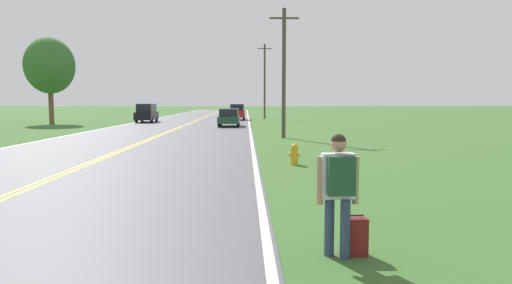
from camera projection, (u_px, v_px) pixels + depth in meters
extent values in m
cylinder|color=navy|center=(329.00, 226.00, 6.77)|extent=(0.15, 0.15, 0.88)
cylinder|color=navy|center=(345.00, 229.00, 6.62)|extent=(0.15, 0.15, 0.88)
cube|color=silver|center=(338.00, 176.00, 6.63)|extent=(0.48, 0.21, 0.66)
sphere|color=tan|center=(338.00, 144.00, 6.59)|extent=(0.24, 0.24, 0.24)
sphere|color=#2D2319|center=(339.00, 141.00, 6.58)|extent=(0.22, 0.22, 0.22)
cylinder|color=tan|center=(320.00, 181.00, 6.62)|extent=(0.10, 0.10, 0.70)
cylinder|color=tan|center=(356.00, 180.00, 6.65)|extent=(0.10, 0.10, 0.70)
cube|color=#1E472D|center=(341.00, 176.00, 6.44)|extent=(0.39, 0.20, 0.56)
cube|color=maroon|center=(354.00, 237.00, 6.79)|extent=(0.38, 0.21, 0.57)
cylinder|color=black|center=(355.00, 215.00, 6.76)|extent=(0.26, 0.03, 0.02)
cylinder|color=gold|center=(294.00, 157.00, 16.51)|extent=(0.28, 0.28, 0.57)
sphere|color=gold|center=(294.00, 147.00, 16.48)|extent=(0.27, 0.27, 0.27)
cylinder|color=gold|center=(299.00, 155.00, 16.51)|extent=(0.08, 0.10, 0.10)
cylinder|color=gold|center=(289.00, 155.00, 16.50)|extent=(0.08, 0.10, 0.10)
cylinder|color=brown|center=(284.00, 74.00, 28.18)|extent=(0.24, 0.24, 7.95)
cube|color=brown|center=(284.00, 18.00, 27.88)|extent=(1.80, 0.12, 0.10)
cylinder|color=brown|center=(265.00, 82.00, 58.58)|extent=(0.24, 0.24, 9.56)
cube|color=brown|center=(265.00, 49.00, 58.20)|extent=(1.80, 0.12, 0.10)
cylinder|color=brown|center=(51.00, 105.00, 45.93)|extent=(0.49, 0.49, 3.76)
ellipsoid|color=#386B2D|center=(50.00, 66.00, 45.58)|extent=(4.86, 4.86, 5.59)
cylinder|color=black|center=(238.00, 123.00, 39.76)|extent=(0.21, 0.72, 0.72)
cylinder|color=black|center=(219.00, 123.00, 39.74)|extent=(0.21, 0.72, 0.72)
cylinder|color=black|center=(239.00, 122.00, 42.39)|extent=(0.21, 0.72, 0.72)
cylinder|color=black|center=(221.00, 122.00, 42.38)|extent=(0.21, 0.72, 0.72)
cube|color=#1E472D|center=(229.00, 120.00, 41.04)|extent=(1.90, 4.29, 0.61)
cube|color=#1E232D|center=(229.00, 112.00, 40.99)|extent=(1.66, 3.01, 0.66)
cylinder|color=black|center=(142.00, 119.00, 50.74)|extent=(0.21, 0.67, 0.67)
cylinder|color=black|center=(156.00, 119.00, 50.80)|extent=(0.21, 0.67, 0.67)
cylinder|color=black|center=(136.00, 120.00, 47.88)|extent=(0.21, 0.67, 0.67)
cylinder|color=black|center=(152.00, 120.00, 47.95)|extent=(0.21, 0.67, 0.67)
cube|color=black|center=(147.00, 116.00, 49.31)|extent=(1.87, 4.66, 0.81)
cube|color=#1E232D|center=(146.00, 108.00, 49.23)|extent=(1.63, 3.27, 0.88)
cylinder|color=black|center=(244.00, 117.00, 53.93)|extent=(0.22, 0.79, 0.79)
cylinder|color=black|center=(230.00, 117.00, 53.93)|extent=(0.22, 0.79, 0.79)
cylinder|color=black|center=(244.00, 116.00, 56.38)|extent=(0.22, 0.79, 0.79)
cylinder|color=black|center=(231.00, 116.00, 56.39)|extent=(0.22, 0.79, 0.79)
cube|color=#A81E1E|center=(237.00, 114.00, 55.12)|extent=(1.87, 4.01, 0.82)
cube|color=#1E232D|center=(237.00, 107.00, 55.05)|extent=(1.63, 2.82, 0.75)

